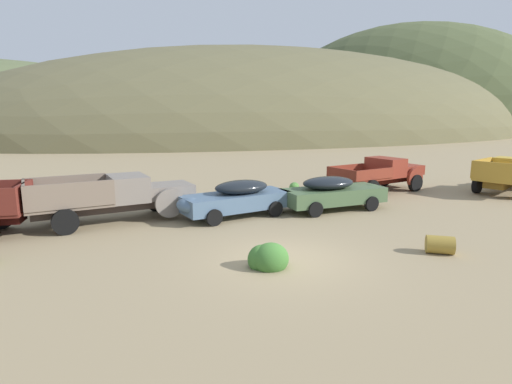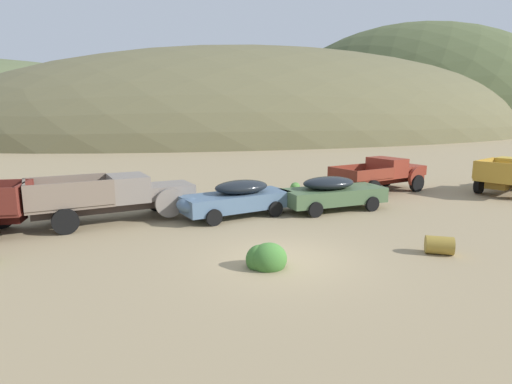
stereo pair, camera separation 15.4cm
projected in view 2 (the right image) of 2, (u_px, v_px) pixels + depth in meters
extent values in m
plane|color=#998460|center=(284.00, 259.00, 12.77)|extent=(300.00, 300.00, 0.00)
ellipsoid|color=brown|center=(287.00, 136.00, 79.71)|extent=(118.00, 55.41, 31.83)
ellipsoid|color=#4C5633|center=(403.00, 129.00, 114.35)|extent=(72.70, 85.84, 53.70)
cube|color=maroon|center=(24.00, 196.00, 15.26)|extent=(0.50, 1.92, 0.95)
cylinder|color=black|center=(2.00, 216.00, 16.17)|extent=(1.00, 0.47, 0.96)
cube|color=#3D322D|center=(115.00, 206.00, 17.12)|extent=(6.22, 1.41, 0.36)
cube|color=slate|center=(168.00, 190.00, 18.09)|extent=(2.07, 1.82, 0.55)
cube|color=#B7B2A8|center=(188.00, 189.00, 18.52)|extent=(0.17, 1.16, 0.44)
cylinder|color=slate|center=(169.00, 203.00, 17.17)|extent=(1.21, 0.27, 1.20)
cylinder|color=slate|center=(157.00, 195.00, 18.90)|extent=(1.21, 0.27, 1.20)
cube|color=slate|center=(128.00, 188.00, 17.26)|extent=(1.57, 2.04, 1.05)
cube|color=black|center=(144.00, 182.00, 17.52)|extent=(0.17, 1.64, 0.59)
cube|color=#746354|center=(70.00, 204.00, 16.29)|extent=(3.26, 2.25, 0.12)
cube|color=#746354|center=(71.00, 195.00, 15.32)|extent=(3.11, 0.34, 0.95)
cube|color=#746354|center=(66.00, 187.00, 17.07)|extent=(3.11, 0.34, 0.95)
cube|color=#746354|center=(25.00, 194.00, 15.50)|extent=(0.25, 2.02, 0.95)
cylinder|color=black|center=(157.00, 201.00, 19.00)|extent=(0.98, 0.35, 0.96)
cylinder|color=black|center=(65.00, 221.00, 15.34)|extent=(0.98, 0.35, 0.96)
cylinder|color=black|center=(62.00, 210.00, 17.16)|extent=(0.98, 0.35, 0.96)
cube|color=slate|center=(236.00, 201.00, 17.90)|extent=(4.87, 2.28, 0.68)
ellipsoid|color=black|center=(242.00, 187.00, 17.93)|extent=(2.60, 1.81, 0.57)
ellipsoid|color=slate|center=(190.00, 205.00, 16.84)|extent=(1.19, 1.51, 0.61)
cylinder|color=black|center=(197.00, 209.00, 17.98)|extent=(0.70, 0.28, 0.68)
cylinder|color=black|center=(214.00, 217.00, 16.50)|extent=(0.70, 0.28, 0.68)
cylinder|color=black|center=(255.00, 202.00, 19.43)|extent=(0.70, 0.28, 0.68)
cylinder|color=black|center=(275.00, 209.00, 17.96)|extent=(0.70, 0.28, 0.68)
cube|color=#47603D|center=(333.00, 195.00, 19.15)|extent=(4.84, 1.91, 0.68)
ellipsoid|color=black|center=(329.00, 183.00, 18.93)|extent=(2.53, 1.65, 0.57)
ellipsoid|color=#47603D|center=(372.00, 191.00, 19.95)|extent=(1.09, 1.47, 0.61)
cylinder|color=black|center=(372.00, 204.00, 18.96)|extent=(0.68, 0.21, 0.68)
cylinder|color=black|center=(349.00, 197.00, 20.60)|extent=(0.68, 0.21, 0.68)
cylinder|color=black|center=(315.00, 210.00, 17.83)|extent=(0.68, 0.21, 0.68)
cylinder|color=black|center=(295.00, 201.00, 19.47)|extent=(0.68, 0.21, 0.68)
cube|color=#42140D|center=(380.00, 180.00, 23.63)|extent=(5.64, 1.76, 0.36)
cube|color=maroon|center=(404.00, 170.00, 24.60)|extent=(1.98, 2.01, 0.55)
cube|color=#B7B2A8|center=(413.00, 169.00, 25.03)|extent=(0.25, 1.23, 0.44)
cylinder|color=maroon|center=(416.00, 178.00, 23.66)|extent=(1.21, 0.34, 1.20)
cylinder|color=maroon|center=(387.00, 174.00, 25.44)|extent=(1.21, 0.34, 1.20)
cube|color=maroon|center=(387.00, 167.00, 23.77)|extent=(1.56, 2.21, 1.05)
cube|color=black|center=(394.00, 163.00, 24.03)|extent=(0.29, 1.74, 0.59)
cube|color=maroon|center=(361.00, 178.00, 22.80)|extent=(3.07, 2.51, 0.12)
cube|color=maroon|center=(376.00, 174.00, 21.84)|extent=(2.79, 0.48, 0.55)
cube|color=maroon|center=(347.00, 170.00, 23.64)|extent=(2.79, 0.48, 0.55)
cube|color=maroon|center=(343.00, 174.00, 22.04)|extent=(0.39, 2.14, 0.55)
cylinder|color=black|center=(417.00, 183.00, 23.67)|extent=(0.99, 0.41, 0.96)
cylinder|color=black|center=(386.00, 178.00, 25.54)|extent=(0.99, 0.41, 0.96)
cylinder|color=black|center=(373.00, 189.00, 21.82)|extent=(0.99, 0.41, 0.96)
cylinder|color=black|center=(343.00, 183.00, 23.69)|extent=(0.99, 0.41, 0.96)
cube|color=brown|center=(512.00, 181.00, 23.39)|extent=(5.44, 2.59, 0.36)
cylinder|color=gold|center=(503.00, 174.00, 25.29)|extent=(1.20, 0.54, 1.20)
cube|color=#B5882D|center=(503.00, 179.00, 22.38)|extent=(3.24, 2.85, 0.12)
cube|color=#B5882D|center=(483.00, 168.00, 23.06)|extent=(2.63, 0.93, 0.95)
cube|color=#B5882D|center=(495.00, 172.00, 21.43)|extent=(0.74, 2.05, 0.95)
cylinder|color=black|center=(502.00, 178.00, 25.38)|extent=(1.00, 0.56, 0.96)
cylinder|color=black|center=(479.00, 185.00, 23.12)|extent=(1.00, 0.56, 0.96)
cylinder|color=olive|center=(439.00, 245.00, 13.21)|extent=(1.01, 0.98, 0.58)
ellipsoid|color=#4C8438|center=(295.00, 187.00, 24.34)|extent=(0.58, 0.53, 0.54)
ellipsoid|color=#4C8438|center=(295.00, 188.00, 24.22)|extent=(0.55, 0.49, 0.49)
ellipsoid|color=#4C8438|center=(294.00, 188.00, 24.40)|extent=(0.45, 0.40, 0.33)
ellipsoid|color=#3D702D|center=(260.00, 259.00, 12.10)|extent=(0.82, 0.74, 0.86)
ellipsoid|color=#3D702D|center=(269.00, 259.00, 12.06)|extent=(1.09, 0.98, 0.95)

